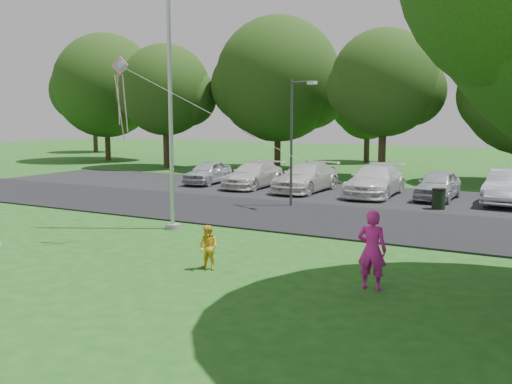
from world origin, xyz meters
The scene contains 12 objects.
ground centered at (0.00, 0.00, 0.00)m, with size 120.00×120.00×0.00m, color #1B5616.
park_road centered at (0.00, 9.00, 0.03)m, with size 60.00×6.00×0.06m, color black.
parking_strip centered at (0.00, 15.50, 0.03)m, with size 42.00×7.00×0.06m, color black.
flagpole centered at (-3.50, 5.00, 4.17)m, with size 0.50×0.50×10.00m.
street_lamp centered at (-1.76, 10.93, 3.12)m, with size 1.37×0.73×5.19m.
trash_can centered at (3.60, 13.00, 0.44)m, with size 0.55×0.55×0.88m.
tree_row centered at (1.59, 24.23, 5.71)m, with size 64.35×11.94×10.88m.
horizon_trees centered at (4.06, 33.88, 4.30)m, with size 77.46×7.20×7.02m.
parked_cars centered at (0.24, 15.50, 0.75)m, with size 20.17×5.08×1.46m.
woman centered at (4.33, 1.68, 0.88)m, with size 0.64×0.42×1.76m, color #E11E9A.
child_yellow centered at (0.35, 1.29, 0.55)m, with size 0.54×0.42×1.11m, color yellow.
kite centered at (-3.13, 2.52, 4.63)m, with size 8.02×1.13×3.46m.
Camera 1 is at (7.86, -10.14, 3.79)m, focal length 40.00 mm.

